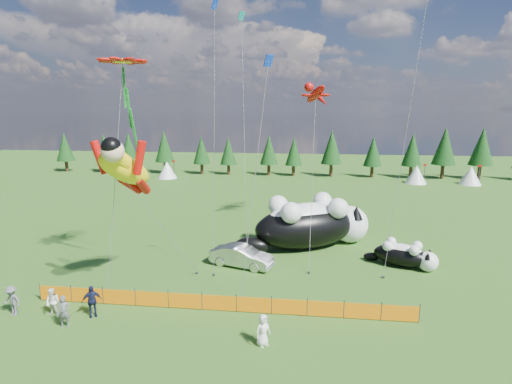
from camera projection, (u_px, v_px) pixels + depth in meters
ground at (229, 288)px, 25.79m from camera, size 160.00×160.00×0.00m
safety_fence at (219, 303)px, 22.78m from camera, size 22.06×0.06×1.10m
tree_line at (277, 153)px, 68.71m from camera, size 90.00×4.00×8.00m
festival_tents at (344, 173)px, 63.10m from camera, size 50.00×3.20×2.80m
cat_large at (312, 223)px, 33.19m from camera, size 11.15×7.74×4.32m
cat_small at (404, 255)px, 29.16m from camera, size 5.02×3.34×1.92m
car at (242, 256)px, 29.25m from camera, size 4.97×2.93×1.55m
spectator_a at (64, 312)px, 21.02m from camera, size 0.73×0.58×1.76m
spectator_b at (53, 302)px, 22.20m from camera, size 0.83×0.54×1.61m
spectator_c at (92, 301)px, 22.12m from camera, size 1.19×1.04×1.82m
spectator_d at (12, 301)px, 22.26m from camera, size 1.20×0.76×1.73m
spectator_e at (263, 330)px, 19.39m from camera, size 0.94×0.91×1.62m
superhero_kite at (125, 169)px, 23.17m from camera, size 5.89×6.69×10.81m
gecko_kite at (316, 94)px, 36.81m from camera, size 4.41×14.84×17.17m
flower_kite at (123, 64)px, 24.27m from camera, size 3.22×4.56×14.44m
diamond_kite_a at (215, 24)px, 26.60m from camera, size 0.46×3.20×18.87m
diamond_kite_c at (267, 75)px, 22.72m from camera, size 1.84×2.88×14.75m
diamond_kite_d at (242, 28)px, 35.14m from camera, size 2.21×9.37×21.32m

